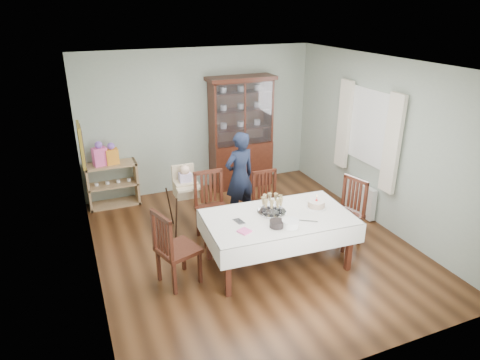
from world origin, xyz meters
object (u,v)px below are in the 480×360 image
dining_table (278,240)px  gift_bag_orange (112,154)px  chair_far_right (268,213)px  champagne_tray (272,207)px  sideboard (113,184)px  woman (240,176)px  gift_bag_pink (100,155)px  chair_end_left (177,262)px  chair_far_left (213,220)px  chair_end_right (344,225)px  birthday_cake (316,204)px  china_cabinet (241,131)px  high_chair (187,204)px

dining_table → gift_bag_orange: size_ratio=5.29×
chair_far_right → gift_bag_orange: size_ratio=2.46×
chair_far_right → champagne_tray: bearing=-112.2°
sideboard → woman: bearing=-35.0°
champagne_tray → gift_bag_pink: gift_bag_pink is taller
chair_end_left → chair_far_left: bearing=-59.6°
chair_end_right → gift_bag_pink: (-3.22, 2.71, 0.69)m
chair_far_left → gift_bag_pink: size_ratio=2.45×
dining_table → chair_end_left: 1.41m
chair_far_left → champagne_tray: size_ratio=2.66×
birthday_cake → gift_bag_orange: 3.72m
chair_far_right → woman: bearing=118.4°
chair_end_left → gift_bag_pink: (-0.62, 2.72, 0.68)m
chair_end_left → chair_far_right: bearing=-81.3°
chair_end_right → gift_bag_pink: gift_bag_pink is taller
chair_far_right → champagne_tray: champagne_tray is taller
sideboard → gift_bag_pink: (-0.16, -0.02, 0.59)m
gift_bag_pink → dining_table: bearing=-54.7°
chair_far_right → gift_bag_pink: gift_bag_pink is taller
chair_far_left → chair_far_right: bearing=-1.7°
woman → gift_bag_orange: woman is taller
chair_far_right → chair_end_right: 1.21m
chair_far_left → champagne_tray: (0.56, -0.89, 0.52)m
champagne_tray → birthday_cake: (0.65, -0.09, -0.03)m
china_cabinet → champagne_tray: bearing=-103.9°
champagne_tray → sideboard: bearing=123.7°
chair_end_right → high_chair: high_chair is taller
chair_end_right → birthday_cake: 0.78m
dining_table → chair_end_left: bearing=174.9°
chair_end_left → champagne_tray: size_ratio=2.62×
china_cabinet → chair_end_left: bearing=-126.8°
chair_far_left → gift_bag_orange: 2.30m
chair_end_left → champagne_tray: 1.46m
birthday_cake → dining_table: bearing=-176.4°
gift_bag_orange → chair_far_right: bearing=-41.0°
chair_far_left → chair_end_right: size_ratio=1.05×
chair_end_right → high_chair: bearing=-138.8°
chair_end_right → gift_bag_orange: size_ratio=2.63×
chair_end_right → sideboard: bearing=-146.4°
china_cabinet → sideboard: size_ratio=2.42×
sideboard → gift_bag_pink: 0.62m
dining_table → chair_far_right: 1.04m
gift_bag_orange → gift_bag_pink: bearing=-180.0°
china_cabinet → woman: china_cabinet is taller
chair_end_right → china_cabinet: bearing=177.0°
china_cabinet → high_chair: bearing=-138.9°
dining_table → champagne_tray: (-0.04, 0.13, 0.45)m
china_cabinet → sideboard: china_cabinet is taller
chair_far_left → chair_far_right: size_ratio=1.12×
woman → champagne_tray: size_ratio=3.78×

